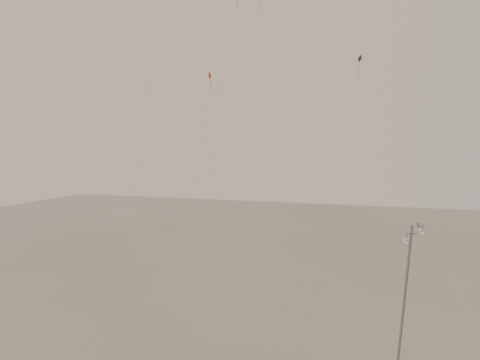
# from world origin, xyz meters

# --- Properties ---
(street_lamp) EXTENTS (1.63, 0.94, 10.18)m
(street_lamp) POSITION_xyz_m (10.39, 1.71, 5.42)
(street_lamp) COLOR gray
(street_lamp) RESTS_ON ground
(kite_0) EXTENTS (1.43, 11.05, 36.65)m
(kite_0) POSITION_xyz_m (-12.53, 13.12, 28.27)
(kite_0) COLOR maroon
(kite_0) RESTS_ON ground
(kite_1) EXTENTS (0.91, 15.23, 31.35)m
(kite_1) POSITION_xyz_m (-4.49, 10.56, 23.51)
(kite_1) COLOR #2D2725
(kite_1) RESTS_ON ground
(kite_2) EXTENTS (0.93, 5.06, 37.28)m
(kite_2) POSITION_xyz_m (0.44, 13.87, 28.85)
(kite_2) COLOR maroon
(kite_2) RESTS_ON ground
(kite_3) EXTENTS (0.68, 8.68, 21.88)m
(kite_3) POSITION_xyz_m (-5.83, 7.77, 16.01)
(kite_3) COLOR maroon
(kite_3) RESTS_ON ground
(kite_4) EXTENTS (8.76, 14.88, 24.03)m
(kite_4) POSITION_xyz_m (9.58, 12.63, 17.61)
(kite_4) COLOR #2D2725
(kite_4) RESTS_ON ground
(kite_5) EXTENTS (4.39, 4.44, 33.03)m
(kite_5) POSITION_xyz_m (-2.62, 18.65, 24.31)
(kite_5) COLOR maroon
(kite_5) RESTS_ON ground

